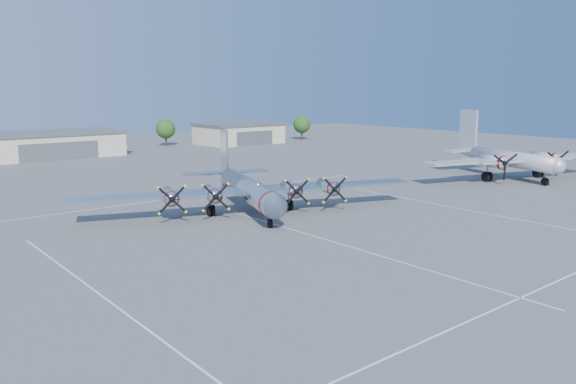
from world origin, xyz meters
TOP-DOWN VIEW (x-y plane):
  - ground at (0.00, 0.00)m, footprint 260.00×260.00m
  - parking_lines at (0.00, -1.75)m, footprint 60.00×50.08m
  - hangar_center at (0.00, 81.96)m, footprint 28.60×14.60m
  - hangar_east at (48.00, 81.96)m, footprint 20.60×14.60m
  - tree_east at (30.00, 88.00)m, footprint 4.80×4.80m
  - tree_far_east at (68.00, 80.00)m, footprint 4.80×4.80m
  - main_bomber_b29 at (1.90, 13.06)m, footprint 46.16×38.82m
  - twin_engine_east at (47.88, 6.36)m, footprint 38.72×32.41m

SIDE VIEW (x-z plane):
  - ground at x=0.00m, z-range 0.00..0.00m
  - main_bomber_b29 at x=1.90m, z-range -4.34..4.34m
  - twin_engine_east at x=47.88m, z-range -5.28..5.28m
  - parking_lines at x=0.00m, z-range 0.00..0.01m
  - hangar_center at x=0.00m, z-range 0.01..5.41m
  - hangar_east at x=48.00m, z-range 0.01..5.41m
  - tree_east at x=30.00m, z-range 0.90..7.54m
  - tree_far_east at x=68.00m, z-range 0.90..7.54m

